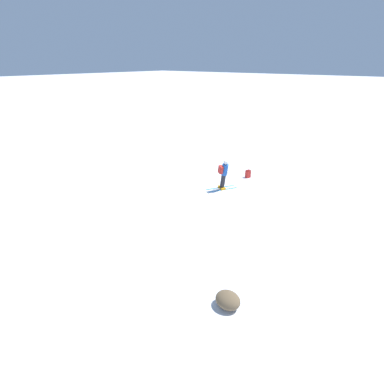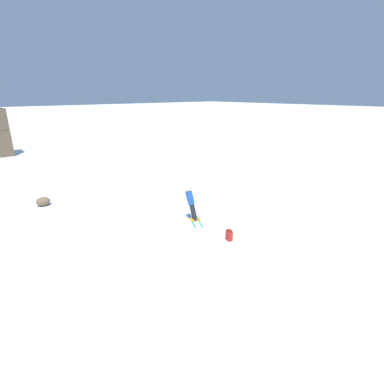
{
  "view_description": "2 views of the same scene",
  "coord_description": "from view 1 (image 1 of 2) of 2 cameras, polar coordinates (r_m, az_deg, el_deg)",
  "views": [
    {
      "loc": [
        -8.44,
        13.59,
        6.9
      ],
      "look_at": [
        -0.09,
        3.22,
        1.01
      ],
      "focal_mm": 28.0,
      "sensor_mm": 36.0,
      "label": 1
    },
    {
      "loc": [
        -9.2,
        -10.54,
        6.31
      ],
      "look_at": [
        1.52,
        1.66,
        0.88
      ],
      "focal_mm": 28.0,
      "sensor_mm": 36.0,
      "label": 2
    }
  ],
  "objects": [
    {
      "name": "spare_backpack",
      "position": [
        19.42,
        10.63,
        3.41
      ],
      "size": [
        0.31,
        0.36,
        0.5
      ],
      "rotation": [
        0.0,
        0.0,
        1.23
      ],
      "color": "#AD231E",
      "rests_on": "ground"
    },
    {
      "name": "ground_plane",
      "position": [
        17.42,
        6.44,
        0.39
      ],
      "size": [
        300.0,
        300.0,
        0.0
      ],
      "primitive_type": "plane",
      "color": "white"
    },
    {
      "name": "exposed_boulder_0",
      "position": [
        9.66,
        6.84,
        -19.76
      ],
      "size": [
        0.79,
        0.67,
        0.51
      ],
      "primitive_type": "ellipsoid",
      "color": "brown",
      "rests_on": "ground"
    },
    {
      "name": "skier",
      "position": [
        16.97,
        6.07,
        3.66
      ],
      "size": [
        1.48,
        1.8,
        1.93
      ],
      "rotation": [
        0.0,
        0.0,
        -0.52
      ],
      "color": "#1E7AC6",
      "rests_on": "ground"
    }
  ]
}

